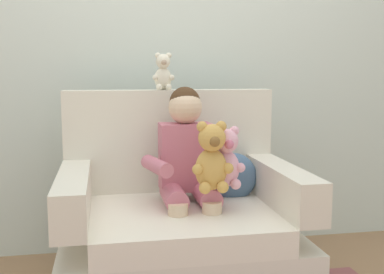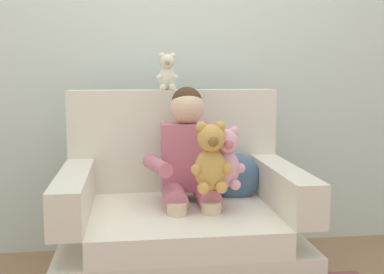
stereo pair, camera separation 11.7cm
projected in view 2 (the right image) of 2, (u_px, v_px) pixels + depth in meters
name	position (u px, v px, depth m)	size (l,w,h in m)	color
back_wall	(167.00, 40.00, 2.92)	(6.00, 0.10, 2.60)	silver
armchair	(180.00, 230.00, 2.37)	(1.14, 0.88, 1.01)	silver
seated_child	(189.00, 161.00, 2.35)	(0.45, 0.39, 0.82)	#C66B7F
plush_honey	(211.00, 159.00, 2.16)	(0.19, 0.16, 0.32)	gold
plush_pink	(226.00, 160.00, 2.22)	(0.17, 0.14, 0.29)	#EAA8BC
plush_cream_on_backrest	(167.00, 73.00, 2.58)	(0.12, 0.10, 0.20)	silver
throw_pillow	(235.00, 178.00, 2.50)	(0.26, 0.12, 0.26)	slate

